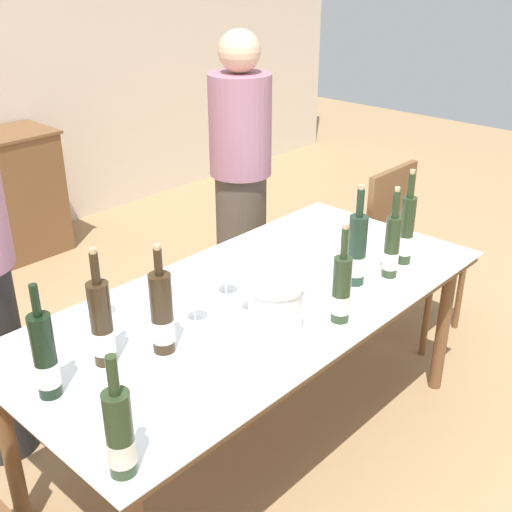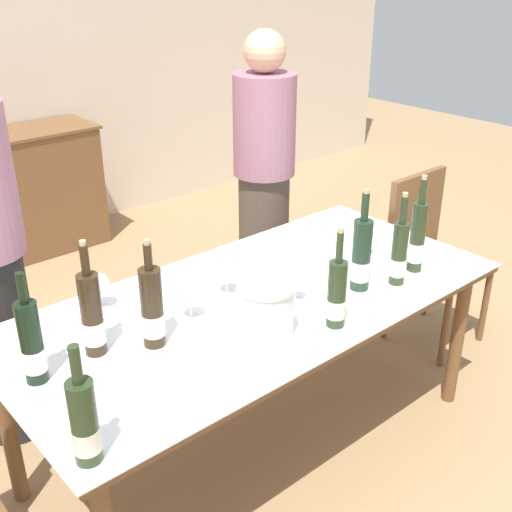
{
  "view_description": "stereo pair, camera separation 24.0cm",
  "coord_description": "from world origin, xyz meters",
  "px_view_note": "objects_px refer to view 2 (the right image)",
  "views": [
    {
      "loc": [
        -1.59,
        -1.47,
        1.94
      ],
      "look_at": [
        0.0,
        0.0,
        0.9
      ],
      "focal_mm": 45.0,
      "sensor_mm": 36.0,
      "label": 1
    },
    {
      "loc": [
        -1.42,
        -1.64,
        1.94
      ],
      "look_at": [
        0.0,
        0.0,
        0.9
      ],
      "focal_mm": 45.0,
      "sensor_mm": 36.0,
      "label": 2
    }
  ],
  "objects_px": {
    "wine_bottle_0": "(417,238)",
    "person_guest_left": "(264,183)",
    "ice_bucket": "(267,309)",
    "wine_glass_2": "(190,296)",
    "wine_bottle_3": "(152,310)",
    "wine_bottle_4": "(92,316)",
    "wine_glass_5": "(98,285)",
    "wine_glass_0": "(296,281)",
    "wine_bottle_6": "(361,256)",
    "wine_glass_4": "(366,234)",
    "wine_glass_1": "(247,289)",
    "wine_glass_3": "(226,271)",
    "dining_table": "(256,312)",
    "sideboard_cabinet": "(6,198)",
    "chair_right_end": "(429,248)",
    "wine_bottle_5": "(84,423)",
    "wine_bottle_2": "(32,345)",
    "wine_bottle_7": "(399,254)",
    "wine_bottle_1": "(337,295)"
  },
  "relations": [
    {
      "from": "wine_bottle_0",
      "to": "person_guest_left",
      "type": "xyz_separation_m",
      "value": [
        0.12,
        1.08,
        -0.07
      ]
    },
    {
      "from": "ice_bucket",
      "to": "wine_glass_2",
      "type": "xyz_separation_m",
      "value": [
        -0.13,
        0.27,
        -0.01
      ]
    },
    {
      "from": "wine_bottle_3",
      "to": "wine_bottle_4",
      "type": "distance_m",
      "value": 0.2
    },
    {
      "from": "wine_glass_5",
      "to": "wine_bottle_4",
      "type": "bearing_deg",
      "value": -121.42
    },
    {
      "from": "ice_bucket",
      "to": "wine_glass_0",
      "type": "relative_size",
      "value": 1.6
    },
    {
      "from": "wine_bottle_6",
      "to": "wine_glass_5",
      "type": "distance_m",
      "value": 1.01
    },
    {
      "from": "ice_bucket",
      "to": "wine_glass_4",
      "type": "distance_m",
      "value": 0.79
    },
    {
      "from": "wine_bottle_4",
      "to": "wine_glass_0",
      "type": "height_order",
      "value": "wine_bottle_4"
    },
    {
      "from": "wine_glass_5",
      "to": "ice_bucket",
      "type": "bearing_deg",
      "value": -57.94
    },
    {
      "from": "wine_glass_1",
      "to": "wine_glass_3",
      "type": "bearing_deg",
      "value": 79.52
    },
    {
      "from": "wine_glass_4",
      "to": "wine_glass_5",
      "type": "distance_m",
      "value": 1.16
    },
    {
      "from": "dining_table",
      "to": "sideboard_cabinet",
      "type": "bearing_deg",
      "value": 90.72
    },
    {
      "from": "wine_glass_5",
      "to": "wine_bottle_0",
      "type": "bearing_deg",
      "value": -26.64
    },
    {
      "from": "ice_bucket",
      "to": "wine_glass_3",
      "type": "xyz_separation_m",
      "value": [
        0.08,
        0.33,
        -0.01
      ]
    },
    {
      "from": "chair_right_end",
      "to": "wine_glass_3",
      "type": "bearing_deg",
      "value": 179.33
    },
    {
      "from": "wine_bottle_3",
      "to": "wine_bottle_5",
      "type": "relative_size",
      "value": 1.09
    },
    {
      "from": "wine_bottle_3",
      "to": "person_guest_left",
      "type": "bearing_deg",
      "value": 34.15
    },
    {
      "from": "wine_bottle_6",
      "to": "wine_glass_2",
      "type": "xyz_separation_m",
      "value": [
        -0.64,
        0.25,
        -0.05
      ]
    },
    {
      "from": "wine_bottle_2",
      "to": "wine_glass_3",
      "type": "height_order",
      "value": "wine_bottle_2"
    },
    {
      "from": "wine_bottle_5",
      "to": "wine_glass_5",
      "type": "relative_size",
      "value": 2.49
    },
    {
      "from": "wine_bottle_4",
      "to": "wine_glass_2",
      "type": "height_order",
      "value": "wine_bottle_4"
    },
    {
      "from": "wine_bottle_2",
      "to": "person_guest_left",
      "type": "distance_m",
      "value": 1.82
    },
    {
      "from": "wine_bottle_3",
      "to": "wine_bottle_6",
      "type": "relative_size",
      "value": 0.94
    },
    {
      "from": "dining_table",
      "to": "person_guest_left",
      "type": "height_order",
      "value": "person_guest_left"
    },
    {
      "from": "sideboard_cabinet",
      "to": "wine_bottle_7",
      "type": "height_order",
      "value": "wine_bottle_7"
    },
    {
      "from": "wine_glass_4",
      "to": "wine_bottle_3",
      "type": "bearing_deg",
      "value": 179.71
    },
    {
      "from": "dining_table",
      "to": "wine_bottle_7",
      "type": "relative_size",
      "value": 5.12
    },
    {
      "from": "wine_bottle_2",
      "to": "wine_bottle_3",
      "type": "height_order",
      "value": "wine_bottle_3"
    },
    {
      "from": "wine_bottle_4",
      "to": "person_guest_left",
      "type": "height_order",
      "value": "person_guest_left"
    },
    {
      "from": "wine_bottle_6",
      "to": "wine_bottle_2",
      "type": "bearing_deg",
      "value": 168.02
    },
    {
      "from": "ice_bucket",
      "to": "dining_table",
      "type": "bearing_deg",
      "value": 56.96
    },
    {
      "from": "dining_table",
      "to": "wine_bottle_2",
      "type": "relative_size",
      "value": 5.25
    },
    {
      "from": "wine_bottle_1",
      "to": "wine_glass_1",
      "type": "distance_m",
      "value": 0.33
    },
    {
      "from": "wine_bottle_6",
      "to": "chair_right_end",
      "type": "relative_size",
      "value": 0.46
    },
    {
      "from": "dining_table",
      "to": "wine_bottle_5",
      "type": "distance_m",
      "value": 1.0
    },
    {
      "from": "wine_bottle_0",
      "to": "wine_glass_0",
      "type": "xyz_separation_m",
      "value": [
        -0.56,
        0.14,
        -0.06
      ]
    },
    {
      "from": "ice_bucket",
      "to": "wine_bottle_2",
      "type": "distance_m",
      "value": 0.77
    },
    {
      "from": "wine_glass_4",
      "to": "ice_bucket",
      "type": "bearing_deg",
      "value": -165.06
    },
    {
      "from": "wine_bottle_0",
      "to": "wine_bottle_2",
      "type": "distance_m",
      "value": 1.55
    },
    {
      "from": "sideboard_cabinet",
      "to": "wine_glass_1",
      "type": "relative_size",
      "value": 9.07
    },
    {
      "from": "ice_bucket",
      "to": "wine_bottle_5",
      "type": "distance_m",
      "value": 0.77
    },
    {
      "from": "wine_bottle_6",
      "to": "wine_glass_5",
      "type": "height_order",
      "value": "wine_bottle_6"
    },
    {
      "from": "wine_bottle_4",
      "to": "wine_glass_4",
      "type": "relative_size",
      "value": 2.87
    },
    {
      "from": "wine_bottle_3",
      "to": "wine_glass_1",
      "type": "distance_m",
      "value": 0.38
    },
    {
      "from": "wine_glass_2",
      "to": "wine_glass_3",
      "type": "bearing_deg",
      "value": 15.13
    },
    {
      "from": "wine_bottle_3",
      "to": "wine_glass_5",
      "type": "distance_m",
      "value": 0.34
    },
    {
      "from": "dining_table",
      "to": "chair_right_end",
      "type": "height_order",
      "value": "chair_right_end"
    },
    {
      "from": "chair_right_end",
      "to": "wine_glass_1",
      "type": "bearing_deg",
      "value": -174.05
    },
    {
      "from": "sideboard_cabinet",
      "to": "wine_bottle_5",
      "type": "bearing_deg",
      "value": -106.65
    },
    {
      "from": "wine_glass_0",
      "to": "wine_glass_4",
      "type": "relative_size",
      "value": 0.87
    }
  ]
}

